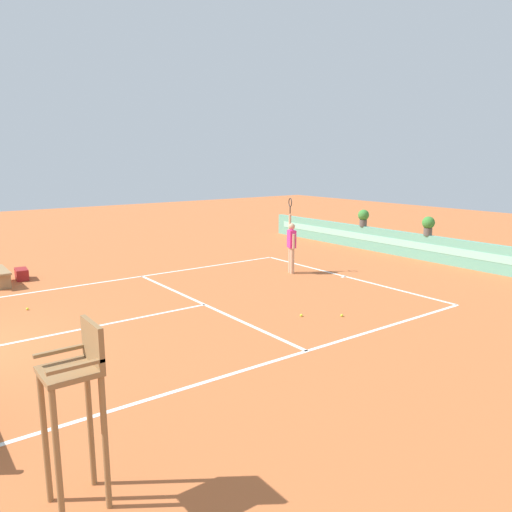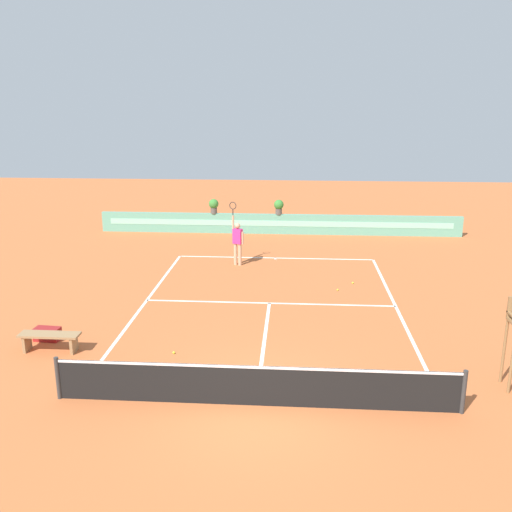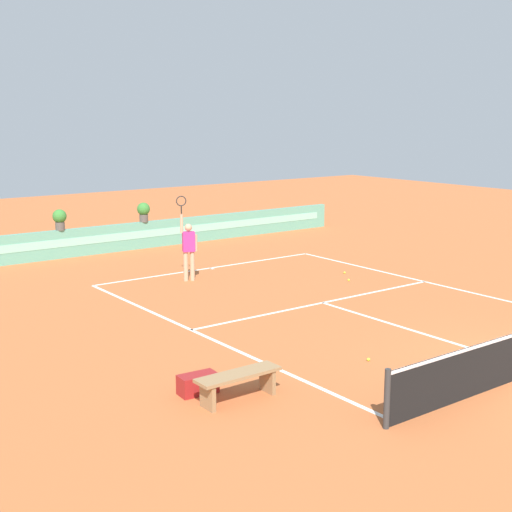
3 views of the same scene
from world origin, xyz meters
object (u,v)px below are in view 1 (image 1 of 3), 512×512
Objects in this scene: potted_plant_left at (363,217)px; tennis_ball_by_sideline at (342,315)px; tennis_player at (291,243)px; gear_bag at (22,274)px; potted_plant_centre at (428,224)px; umpire_chair at (77,394)px; tennis_ball_near_baseline at (301,315)px; tennis_ball_mid_court at (27,309)px; bench_courtside at (0,273)px.

tennis_ball_by_sideline is at bearing -51.29° from potted_plant_left.
potted_plant_left is at bearing 107.44° from tennis_player.
potted_plant_centre reaches higher than gear_bag.
umpire_chair reaches higher than tennis_ball_near_baseline.
tennis_player reaches higher than tennis_ball_mid_court.
potted_plant_centre is at bearing 111.57° from umpire_chair.
umpire_chair is 12.08m from tennis_player.
gear_bag is 10.29× the size of tennis_ball_by_sideline.
potted_plant_centre reaches higher than tennis_ball_mid_court.
bench_courtside is 23.53× the size of tennis_ball_mid_court.
potted_plant_left is (2.77, 13.35, 1.23)m from gear_bag.
tennis_ball_near_baseline is 8.99m from potted_plant_centre.
tennis_ball_by_sideline is at bearing 36.28° from bench_courtside.
tennis_ball_near_baseline and tennis_ball_mid_court have the same top height.
tennis_ball_mid_court is 14.23m from potted_plant_centre.
potted_plant_left reaches higher than bench_courtside.
potted_plant_left is at bearing 128.71° from tennis_ball_by_sideline.
gear_bag is (-0.40, 0.70, -0.20)m from bench_courtside.
bench_courtside reaches higher than tennis_ball_by_sideline.
tennis_ball_near_baseline is at bearing 34.51° from bench_courtside.
tennis_ball_by_sideline is at bearing -25.52° from tennis_player.
gear_bag reaches higher than tennis_ball_mid_court.
potted_plant_left is (-0.93, 13.97, 1.38)m from tennis_ball_mid_court.
potted_plant_left reaches higher than tennis_ball_near_baseline.
bench_courtside is at bearing -143.72° from tennis_ball_by_sideline.
potted_plant_centre is at bearing 80.54° from tennis_ball_mid_court.
tennis_ball_mid_court is 0.09× the size of potted_plant_centre.
potted_plant_left reaches higher than tennis_ball_by_sideline.
gear_bag is 10.29× the size of tennis_ball_near_baseline.
tennis_ball_near_baseline is 7.15m from tennis_ball_mid_court.
tennis_ball_by_sideline is at bearing 31.93° from gear_bag.
bench_courtside is 2.29× the size of gear_bag.
potted_plant_left reaches higher than tennis_ball_mid_court.
tennis_ball_mid_court is at bearing 1.34° from bench_courtside.
umpire_chair is 0.83× the size of tennis_player.
tennis_player is (4.54, 7.72, 0.87)m from gear_bag.
potted_plant_centre is at bearing 105.31° from tennis_ball_near_baseline.
gear_bag is at bearing -150.28° from tennis_ball_near_baseline.
umpire_chair reaches higher than tennis_ball_by_sideline.
umpire_chair is 16.27m from potted_plant_centre.
tennis_ball_near_baseline is (3.83, -2.94, -1.02)m from tennis_player.
tennis_ball_near_baseline is 1.00× the size of tennis_ball_by_sideline.
tennis_ball_mid_court is (3.30, 0.08, -0.34)m from bench_courtside.
potted_plant_left is at bearing 121.41° from umpire_chair.
tennis_ball_by_sideline is (0.61, 0.82, 0.00)m from tennis_ball_near_baseline.
umpire_chair reaches higher than potted_plant_left.
tennis_ball_near_baseline is 1.00× the size of tennis_ball_mid_court.
tennis_player is at bearing 128.17° from umpire_chair.
tennis_ball_mid_court is 14.07m from potted_plant_left.
tennis_ball_mid_court is at bearing -86.21° from potted_plant_left.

